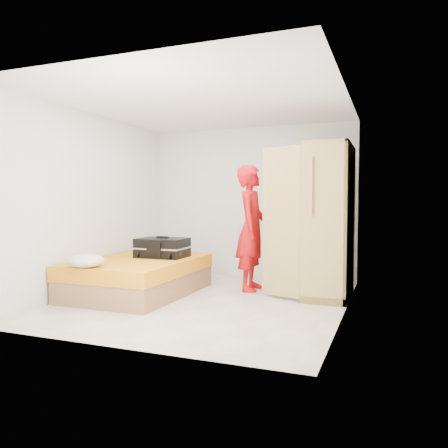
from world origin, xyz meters
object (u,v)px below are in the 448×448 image
at_px(bed, 139,276).
at_px(round_cushion, 87,261).
at_px(wardrobe, 326,225).
at_px(suitcase, 162,248).
at_px(person, 252,228).

distance_m(bed, round_cushion, 0.98).
distance_m(bed, wardrobe, 2.74).
bearing_deg(bed, suitcase, 57.64).
bearing_deg(wardrobe, round_cushion, -147.51).
xyz_separation_m(bed, wardrobe, (2.50, 0.81, 0.75)).
distance_m(wardrobe, person, 1.09).
relative_size(person, suitcase, 2.52).
bearing_deg(person, wardrobe, -98.59).
bearing_deg(round_cushion, person, 47.72).
relative_size(bed, person, 1.09).
xyz_separation_m(person, round_cushion, (-1.60, -1.76, -0.34)).
xyz_separation_m(bed, suitcase, (0.20, 0.32, 0.39)).
distance_m(wardrobe, suitcase, 2.38).
relative_size(bed, suitcase, 2.75).
bearing_deg(round_cushion, bed, 78.36).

